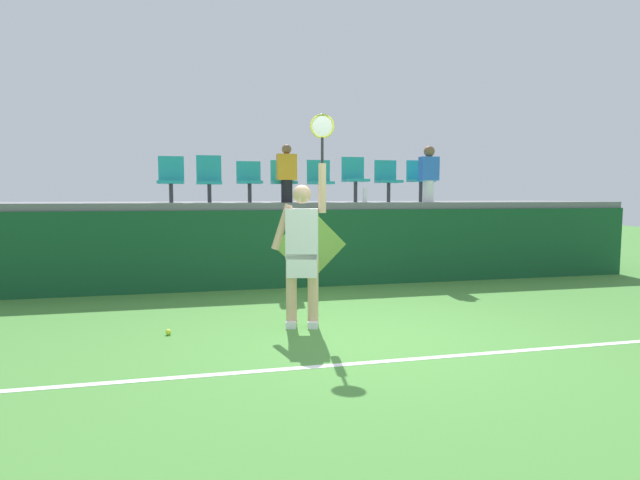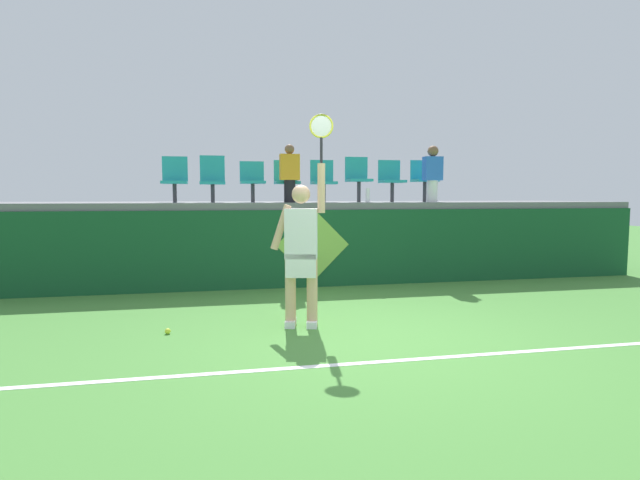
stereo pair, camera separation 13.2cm
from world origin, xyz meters
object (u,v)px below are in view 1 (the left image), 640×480
stadium_chair_2 (249,179)px  stadium_chair_4 (320,179)px  stadium_chair_1 (209,177)px  tennis_player (303,248)px  water_bottle (365,195)px  stadium_chair_7 (419,178)px  stadium_chair_6 (387,178)px  tennis_ball (168,332)px  stadium_chair_5 (354,177)px  stadium_chair_0 (171,178)px  spectator_1 (429,173)px  spectator_0 (287,173)px  stadium_chair_3 (283,179)px

stadium_chair_2 → stadium_chair_4: (1.32, 0.01, 0.01)m
stadium_chair_1 → tennis_player: bearing=-72.9°
water_bottle → stadium_chair_7: 1.47m
stadium_chair_6 → stadium_chair_2: bearing=-179.9°
stadium_chair_6 → tennis_ball: bearing=-138.9°
stadium_chair_1 → stadium_chair_5: bearing=-0.1°
stadium_chair_4 → stadium_chair_6: 1.34m
stadium_chair_0 → stadium_chair_7: (4.69, -0.01, 0.03)m
stadium_chair_4 → stadium_chair_6: stadium_chair_6 is taller
water_bottle → stadium_chair_2: (-2.02, 0.57, 0.29)m
stadium_chair_2 → stadium_chair_6: 2.66m
stadium_chair_0 → spectator_1: size_ratio=0.78×
spectator_0 → stadium_chair_3: bearing=90.0°
stadium_chair_6 → spectator_0: (-2.03, -0.40, 0.07)m
stadium_chair_1 → stadium_chair_4: 2.03m
tennis_ball → stadium_chair_6: 5.49m
water_bottle → stadium_chair_2: stadium_chair_2 is taller
stadium_chair_0 → stadium_chair_5: bearing=-0.0°
tennis_player → spectator_1: 4.34m
water_bottle → spectator_1: (1.31, 0.15, 0.43)m
stadium_chair_1 → spectator_0: bearing=-16.8°
stadium_chair_2 → stadium_chair_4: size_ratio=0.95×
stadium_chair_0 → spectator_0: (1.99, -0.40, 0.08)m
stadium_chair_7 → spectator_1: (0.00, -0.42, 0.08)m
tennis_ball → stadium_chair_0: bearing=92.3°
stadium_chair_3 → stadium_chair_4: size_ratio=0.98×
stadium_chair_0 → stadium_chair_4: size_ratio=1.03×
water_bottle → stadium_chair_4: (-0.70, 0.57, 0.31)m
tennis_ball → stadium_chair_2: size_ratio=0.09×
stadium_chair_1 → stadium_chair_6: stadium_chair_1 is taller
water_bottle → stadium_chair_3: stadium_chair_3 is taller
water_bottle → spectator_1: 1.38m
tennis_ball → stadium_chair_4: stadium_chair_4 is taller
stadium_chair_1 → stadium_chair_5: 2.70m
stadium_chair_0 → stadium_chair_5: (3.36, -0.00, 0.04)m
water_bottle → spectator_0: (-1.39, 0.18, 0.40)m
stadium_chair_3 → spectator_0: bearing=-90.0°
spectator_1 → stadium_chair_1: bearing=173.9°
stadium_chair_2 → stadium_chair_1: bearing=179.0°
stadium_chair_6 → stadium_chair_7: size_ratio=0.99×
stadium_chair_1 → stadium_chair_5: (2.70, -0.01, 0.04)m
stadium_chair_7 → spectator_0: (-2.70, -0.39, 0.05)m
water_bottle → spectator_1: bearing=6.6°
stadium_chair_1 → stadium_chair_3: bearing=-0.4°
tennis_player → stadium_chair_6: (2.33, 3.38, 0.96)m
stadium_chair_2 → stadium_chair_3: bearing=0.3°
tennis_player → stadium_chair_5: bearing=63.8°
stadium_chair_7 → stadium_chair_6: bearing=179.8°
tennis_ball → stadium_chair_3: (1.85, 3.39, 1.85)m
stadium_chair_4 → stadium_chair_5: (0.68, 0.00, 0.05)m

